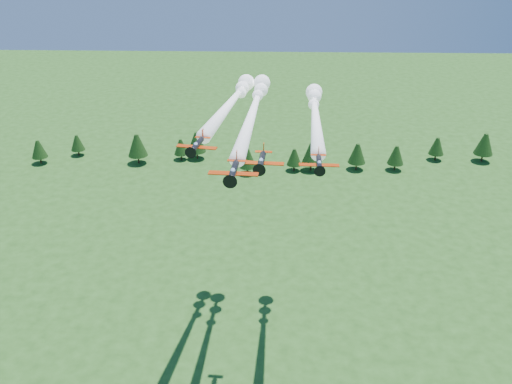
{
  "coord_description": "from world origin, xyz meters",
  "views": [
    {
      "loc": [
        3.41,
        -86.49,
        86.74
      ],
      "look_at": [
        0.79,
        0.0,
        43.59
      ],
      "focal_mm": 40.0,
      "sensor_mm": 36.0,
      "label": 1
    }
  ],
  "objects_px": {
    "plane_lead": "(253,109)",
    "plane_left": "(233,100)",
    "plane_slot": "(262,160)",
    "plane_right": "(315,113)"
  },
  "relations": [
    {
      "from": "plane_left",
      "to": "plane_right",
      "type": "height_order",
      "value": "plane_left"
    },
    {
      "from": "plane_lead",
      "to": "plane_left",
      "type": "relative_size",
      "value": 1.21
    },
    {
      "from": "plane_left",
      "to": "plane_slot",
      "type": "height_order",
      "value": "plane_left"
    },
    {
      "from": "plane_lead",
      "to": "plane_slot",
      "type": "height_order",
      "value": "plane_lead"
    },
    {
      "from": "plane_slot",
      "to": "plane_right",
      "type": "bearing_deg",
      "value": 61.76
    },
    {
      "from": "plane_right",
      "to": "plane_lead",
      "type": "bearing_deg",
      "value": -165.63
    },
    {
      "from": "plane_lead",
      "to": "plane_slot",
      "type": "distance_m",
      "value": 14.69
    },
    {
      "from": "plane_left",
      "to": "plane_right",
      "type": "distance_m",
      "value": 17.08
    },
    {
      "from": "plane_slot",
      "to": "plane_lead",
      "type": "bearing_deg",
      "value": 102.32
    },
    {
      "from": "plane_right",
      "to": "plane_left",
      "type": "bearing_deg",
      "value": 174.22
    }
  ]
}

